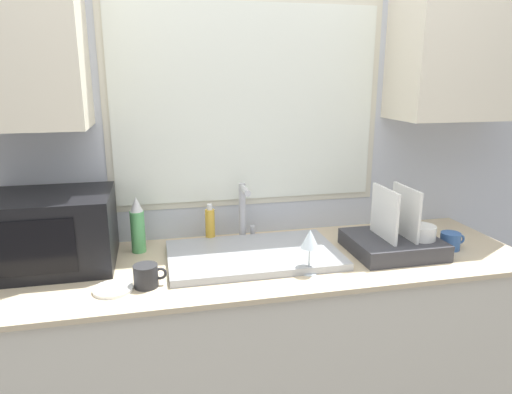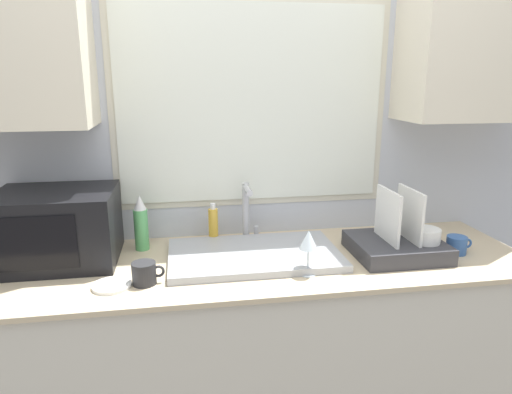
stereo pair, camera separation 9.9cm
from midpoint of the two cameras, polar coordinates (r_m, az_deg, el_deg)
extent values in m
cube|color=beige|center=(2.16, 2.45, -18.92)|extent=(2.21, 0.67, 0.87)
cube|color=#C6B28E|center=(1.95, 2.59, -7.99)|extent=(2.24, 0.70, 0.02)
cube|color=silver|center=(2.18, 0.71, 6.05)|extent=(6.00, 0.06, 2.60)
cube|color=beige|center=(2.13, 0.87, 11.43)|extent=(1.28, 0.01, 0.94)
cube|color=white|center=(2.12, 0.89, 11.42)|extent=(1.22, 0.01, 0.88)
cube|color=beige|center=(2.03, -28.10, 17.89)|extent=(0.62, 0.32, 0.72)
cube|color=beige|center=(2.37, 26.97, 17.33)|extent=(0.62, 0.32, 0.72)
cube|color=#9EA0A5|center=(1.94, 1.24, -7.25)|extent=(0.71, 0.43, 0.03)
cylinder|color=#B7B7BC|center=(2.13, 0.03, -1.80)|extent=(0.03, 0.03, 0.27)
cylinder|color=#B7B7BC|center=(2.03, 0.35, 0.88)|extent=(0.03, 0.13, 0.03)
cylinder|color=#B7B7BC|center=(2.17, 1.34, -4.39)|extent=(0.02, 0.02, 0.06)
cube|color=black|center=(2.02, -22.34, -3.49)|extent=(0.47, 0.38, 0.30)
cube|color=black|center=(1.85, -24.67, -5.36)|extent=(0.31, 0.01, 0.21)
cube|color=#333338|center=(2.07, 18.45, -5.99)|extent=(0.37, 0.33, 0.07)
cube|color=white|center=(2.00, 17.52, -2.23)|extent=(0.01, 0.22, 0.22)
cube|color=white|center=(2.05, 20.00, -2.07)|extent=(0.01, 0.22, 0.22)
cylinder|color=white|center=(2.06, 21.76, -4.50)|extent=(0.12, 0.12, 0.06)
cylinder|color=#59B266|center=(2.06, -12.81, -4.00)|extent=(0.06, 0.06, 0.18)
cone|color=silver|center=(2.03, -13.01, -0.68)|extent=(0.06, 0.06, 0.06)
cylinder|color=gold|center=(2.11, -4.03, -3.58)|extent=(0.04, 0.04, 0.16)
cylinder|color=white|center=(2.08, -4.07, -1.17)|extent=(0.02, 0.02, 0.03)
cylinder|color=#262628|center=(1.74, -12.23, -9.32)|extent=(0.09, 0.09, 0.08)
torus|color=#262628|center=(1.74, -10.49, -9.13)|extent=(0.05, 0.01, 0.05)
cylinder|color=silver|center=(1.81, 8.04, -9.53)|extent=(0.06, 0.06, 0.00)
cylinder|color=silver|center=(1.79, 8.10, -7.98)|extent=(0.01, 0.01, 0.10)
cone|color=silver|center=(1.76, 8.21, -5.32)|extent=(0.07, 0.07, 0.07)
cylinder|color=#335999|center=(2.19, 24.97, -5.46)|extent=(0.09, 0.09, 0.08)
torus|color=#335999|center=(2.21, 26.08, -5.24)|extent=(0.04, 0.01, 0.04)
cylinder|color=white|center=(1.76, -16.02, -10.61)|extent=(0.14, 0.14, 0.01)
camera|label=1|loc=(0.05, -88.44, 0.41)|focal=32.00mm
camera|label=2|loc=(0.05, 91.56, -0.41)|focal=32.00mm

